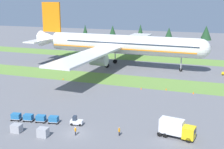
{
  "coord_description": "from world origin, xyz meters",
  "views": [
    {
      "loc": [
        24.81,
        -48.54,
        25.77
      ],
      "look_at": [
        -3.96,
        32.61,
        4.0
      ],
      "focal_mm": 47.8,
      "sensor_mm": 36.0,
      "label": 1
    }
  ],
  "objects_px": {
    "ground_crew_loader": "(119,131)",
    "taxiway_marker_3": "(166,89)",
    "airliner": "(117,44)",
    "cargo_dolly_third": "(28,117)",
    "taxiway_marker_2": "(63,79)",
    "ground_crew_marshaller": "(75,131)",
    "catering_truck": "(176,128)",
    "cargo_dolly_lead": "(54,119)",
    "cargo_dolly_second": "(41,118)",
    "taxiway_marker_0": "(193,93)",
    "cargo_dolly_fourth": "(16,116)",
    "uld_container_1": "(43,132)",
    "uld_container_0": "(17,128)",
    "baggage_tug": "(76,121)",
    "taxiway_marker_1": "(141,88)"
  },
  "relations": [
    {
      "from": "cargo_dolly_third",
      "to": "ground_crew_loader",
      "type": "distance_m",
      "value": 20.83
    },
    {
      "from": "airliner",
      "to": "baggage_tug",
      "type": "distance_m",
      "value": 58.7
    },
    {
      "from": "ground_crew_loader",
      "to": "taxiway_marker_3",
      "type": "height_order",
      "value": "ground_crew_loader"
    },
    {
      "from": "taxiway_marker_1",
      "to": "taxiway_marker_3",
      "type": "height_order",
      "value": "taxiway_marker_3"
    },
    {
      "from": "ground_crew_marshaller",
      "to": "uld_container_0",
      "type": "relative_size",
      "value": 0.87
    },
    {
      "from": "taxiway_marker_1",
      "to": "cargo_dolly_second",
      "type": "bearing_deg",
      "value": -115.12
    },
    {
      "from": "cargo_dolly_lead",
      "to": "ground_crew_loader",
      "type": "distance_m",
      "value": 15.13
    },
    {
      "from": "cargo_dolly_fourth",
      "to": "uld_container_1",
      "type": "bearing_deg",
      "value": 54.3
    },
    {
      "from": "cargo_dolly_fourth",
      "to": "airliner",
      "type": "bearing_deg",
      "value": 167.94
    },
    {
      "from": "uld_container_1",
      "to": "catering_truck",
      "type": "bearing_deg",
      "value": 18.64
    },
    {
      "from": "cargo_dolly_fourth",
      "to": "taxiway_marker_3",
      "type": "height_order",
      "value": "cargo_dolly_fourth"
    },
    {
      "from": "taxiway_marker_0",
      "to": "uld_container_0",
      "type": "bearing_deg",
      "value": -129.9
    },
    {
      "from": "taxiway_marker_1",
      "to": "uld_container_0",
      "type": "bearing_deg",
      "value": -113.94
    },
    {
      "from": "uld_container_0",
      "to": "taxiway_marker_1",
      "type": "relative_size",
      "value": 3.58
    },
    {
      "from": "airliner",
      "to": "taxiway_marker_2",
      "type": "distance_m",
      "value": 29.03
    },
    {
      "from": "cargo_dolly_third",
      "to": "taxiway_marker_0",
      "type": "xyz_separation_m",
      "value": [
        32.23,
        31.88,
        -0.58
      ]
    },
    {
      "from": "cargo_dolly_third",
      "to": "taxiway_marker_2",
      "type": "xyz_separation_m",
      "value": [
        -9.5,
        33.01,
        -0.63
      ]
    },
    {
      "from": "catering_truck",
      "to": "uld_container_0",
      "type": "distance_m",
      "value": 31.44
    },
    {
      "from": "ground_crew_loader",
      "to": "cargo_dolly_lead",
      "type": "bearing_deg",
      "value": 56.41
    },
    {
      "from": "cargo_dolly_third",
      "to": "catering_truck",
      "type": "height_order",
      "value": "catering_truck"
    },
    {
      "from": "ground_crew_marshaller",
      "to": "ground_crew_loader",
      "type": "relative_size",
      "value": 1.0
    },
    {
      "from": "taxiway_marker_0",
      "to": "taxiway_marker_2",
      "type": "xyz_separation_m",
      "value": [
        -41.74,
        1.13,
        -0.05
      ]
    },
    {
      "from": "taxiway_marker_1",
      "to": "baggage_tug",
      "type": "bearing_deg",
      "value": -102.61
    },
    {
      "from": "uld_container_0",
      "to": "taxiway_marker_0",
      "type": "xyz_separation_m",
      "value": [
        31.23,
        37.34,
        -0.47
      ]
    },
    {
      "from": "taxiway_marker_2",
      "to": "ground_crew_marshaller",
      "type": "bearing_deg",
      "value": -58.19
    },
    {
      "from": "baggage_tug",
      "to": "taxiway_marker_0",
      "type": "bearing_deg",
      "value": 135.64
    },
    {
      "from": "taxiway_marker_3",
      "to": "taxiway_marker_0",
      "type": "bearing_deg",
      "value": -7.16
    },
    {
      "from": "baggage_tug",
      "to": "ground_crew_loader",
      "type": "bearing_deg",
      "value": 70.95
    },
    {
      "from": "catering_truck",
      "to": "taxiway_marker_3",
      "type": "distance_m",
      "value": 31.0
    },
    {
      "from": "baggage_tug",
      "to": "airliner",
      "type": "bearing_deg",
      "value": -178.72
    },
    {
      "from": "cargo_dolly_lead",
      "to": "cargo_dolly_second",
      "type": "height_order",
      "value": "same"
    },
    {
      "from": "ground_crew_marshaller",
      "to": "uld_container_1",
      "type": "relative_size",
      "value": 0.87
    },
    {
      "from": "baggage_tug",
      "to": "cargo_dolly_third",
      "type": "xyz_separation_m",
      "value": [
        -10.7,
        -1.67,
        0.1
      ]
    },
    {
      "from": "cargo_dolly_second",
      "to": "taxiway_marker_2",
      "type": "distance_m",
      "value": 34.84
    },
    {
      "from": "catering_truck",
      "to": "uld_container_1",
      "type": "bearing_deg",
      "value": -63.01
    },
    {
      "from": "baggage_tug",
      "to": "taxiway_marker_1",
      "type": "bearing_deg",
      "value": 158.51
    },
    {
      "from": "ground_crew_loader",
      "to": "cargo_dolly_fourth",
      "type": "bearing_deg",
      "value": 61.09
    },
    {
      "from": "cargo_dolly_second",
      "to": "cargo_dolly_third",
      "type": "distance_m",
      "value": 2.9
    },
    {
      "from": "uld_container_1",
      "to": "taxiway_marker_0",
      "type": "xyz_separation_m",
      "value": [
        25.12,
        37.38,
        -0.55
      ]
    },
    {
      "from": "baggage_tug",
      "to": "uld_container_0",
      "type": "height_order",
      "value": "baggage_tug"
    },
    {
      "from": "catering_truck",
      "to": "uld_container_0",
      "type": "bearing_deg",
      "value": -66.63
    },
    {
      "from": "airliner",
      "to": "ground_crew_loader",
      "type": "height_order",
      "value": "airliner"
    },
    {
      "from": "taxiway_marker_3",
      "to": "airliner",
      "type": "bearing_deg",
      "value": 132.66
    },
    {
      "from": "catering_truck",
      "to": "taxiway_marker_0",
      "type": "bearing_deg",
      "value": -173.37
    },
    {
      "from": "cargo_dolly_second",
      "to": "catering_truck",
      "type": "relative_size",
      "value": 0.33
    },
    {
      "from": "baggage_tug",
      "to": "cargo_dolly_second",
      "type": "distance_m",
      "value": 7.93
    },
    {
      "from": "cargo_dolly_third",
      "to": "taxiway_marker_2",
      "type": "distance_m",
      "value": 34.36
    },
    {
      "from": "cargo_dolly_third",
      "to": "taxiway_marker_3",
      "type": "height_order",
      "value": "cargo_dolly_third"
    },
    {
      "from": "baggage_tug",
      "to": "taxiway_marker_1",
      "type": "relative_size",
      "value": 4.95
    },
    {
      "from": "airliner",
      "to": "cargo_dolly_third",
      "type": "bearing_deg",
      "value": 1.71
    }
  ]
}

